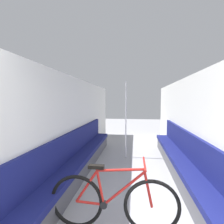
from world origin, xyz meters
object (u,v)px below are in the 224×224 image
Objects in this scene: bench_seat_row_left at (80,158)px; bench_seat_row_right at (182,163)px; grab_pole_near at (126,121)px; bicycle at (113,202)px.

bench_seat_row_left is 2.24m from bench_seat_row_right.
grab_pole_near reaches higher than bench_seat_row_left.
bench_seat_row_right reaches higher than bicycle.
grab_pole_near reaches higher than bench_seat_row_right.
grab_pole_near is (0.98, 1.17, 0.75)m from bench_seat_row_left.
grab_pole_near is (-1.27, 1.17, 0.75)m from bench_seat_row_right.
bench_seat_row_right is at bearing -42.78° from grab_pole_near.
bench_seat_row_right is 1.88m from grab_pole_near.
bicycle is at bearing -60.44° from bench_seat_row_left.
bench_seat_row_right is at bearing 50.65° from bicycle.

